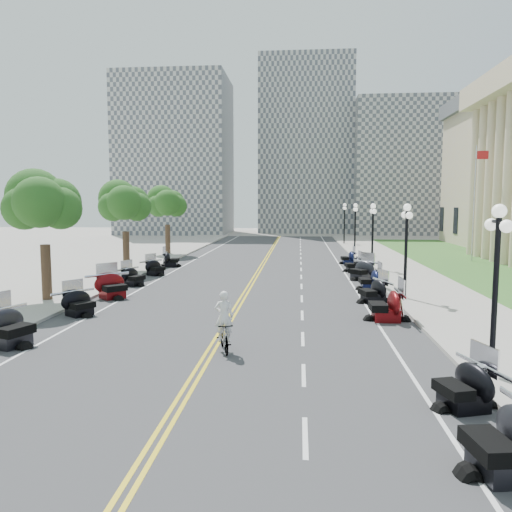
{
  "coord_description": "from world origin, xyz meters",
  "views": [
    {
      "loc": [
        3.03,
        -22.51,
        5.12
      ],
      "look_at": [
        0.49,
        6.79,
        2.0
      ],
      "focal_mm": 35.0,
      "sensor_mm": 36.0,
      "label": 1
    }
  ],
  "objects": [
    {
      "name": "lane_dash_12",
      "position": [
        3.2,
        24.0,
        0.01
      ],
      "size": [
        0.12,
        2.0,
        0.0
      ],
      "primitive_type": "cube",
      "color": "white",
      "rests_on": "road"
    },
    {
      "name": "lane_dash_9",
      "position": [
        3.2,
        12.0,
        0.01
      ],
      "size": [
        0.12,
        2.0,
        0.0
      ],
      "primitive_type": "cube",
      "color": "white",
      "rests_on": "road"
    },
    {
      "name": "motorcycle_s_8",
      "position": [
        -7.15,
        11.89,
        0.62
      ],
      "size": [
        2.45,
        2.45,
        1.24
      ],
      "primitive_type": null,
      "rotation": [
        0.0,
        0.0,
        1.0
      ],
      "color": "black",
      "rests_on": "road"
    },
    {
      "name": "lane_dash_7",
      "position": [
        3.2,
        4.0,
        0.01
      ],
      "size": [
        0.12,
        2.0,
        0.0
      ],
      "primitive_type": "cube",
      "color": "white",
      "rests_on": "road"
    },
    {
      "name": "edge_line_north",
      "position": [
        6.4,
        10.0,
        0.01
      ],
      "size": [
        0.12,
        90.0,
        0.0
      ],
      "primitive_type": "cube",
      "color": "white",
      "rests_on": "road"
    },
    {
      "name": "motorcycle_s_9",
      "position": [
        -7.28,
        16.72,
        0.67
      ],
      "size": [
        2.07,
        2.07,
        1.34
      ],
      "primitive_type": null,
      "rotation": [
        0.0,
        0.0,
        1.66
      ],
      "color": "black",
      "rests_on": "road"
    },
    {
      "name": "road",
      "position": [
        0.0,
        10.0,
        0.0
      ],
      "size": [
        16.0,
        90.0,
        0.01
      ],
      "primitive_type": "cube",
      "color": "#333335",
      "rests_on": "ground"
    },
    {
      "name": "lane_dash_10",
      "position": [
        3.2,
        16.0,
        0.01
      ],
      "size": [
        0.12,
        2.0,
        0.0
      ],
      "primitive_type": "cube",
      "color": "white",
      "rests_on": "road"
    },
    {
      "name": "lane_dash_8",
      "position": [
        3.2,
        8.0,
        0.01
      ],
      "size": [
        0.12,
        2.0,
        0.0
      ],
      "primitive_type": "cube",
      "color": "white",
      "rests_on": "road"
    },
    {
      "name": "motorcycle_s_4",
      "position": [
        -7.3,
        -5.88,
        0.78
      ],
      "size": [
        2.85,
        2.85,
        1.55
      ],
      "primitive_type": null,
      "rotation": [
        0.0,
        0.0,
        1.22
      ],
      "color": "black",
      "rests_on": "road"
    },
    {
      "name": "lane_dash_6",
      "position": [
        3.2,
        0.0,
        0.01
      ],
      "size": [
        0.12,
        2.0,
        0.0
      ],
      "primitive_type": "cube",
      "color": "white",
      "rests_on": "road"
    },
    {
      "name": "centerline_yellow_a",
      "position": [
        -0.12,
        10.0,
        0.01
      ],
      "size": [
        0.12,
        90.0,
        0.0
      ],
      "primitive_type": "cube",
      "color": "yellow",
      "rests_on": "road"
    },
    {
      "name": "motorcycle_s_7",
      "position": [
        -7.23,
        7.36,
        0.64
      ],
      "size": [
        2.4,
        2.4,
        1.28
      ],
      "primitive_type": null,
      "rotation": [
        0.0,
        0.0,
        1.17
      ],
      "color": "black",
      "rests_on": "road"
    },
    {
      "name": "distant_block_c",
      "position": [
        22.0,
        65.0,
        11.0
      ],
      "size": [
        20.0,
        14.0,
        22.0
      ],
      "primitive_type": "cube",
      "color": "gray",
      "rests_on": "ground"
    },
    {
      "name": "street_lamp_2",
      "position": [
        8.6,
        4.0,
        2.6
      ],
      "size": [
        0.5,
        1.2,
        4.9
      ],
      "primitive_type": null,
      "color": "black",
      "rests_on": "sidewalk_north"
    },
    {
      "name": "lane_dash_19",
      "position": [
        3.2,
        52.0,
        0.01
      ],
      "size": [
        0.12,
        2.0,
        0.0
      ],
      "primitive_type": "cube",
      "color": "white",
      "rests_on": "road"
    },
    {
      "name": "motorcycle_n_3",
      "position": [
        7.15,
        -10.12,
        0.66
      ],
      "size": [
        2.35,
        2.35,
        1.31
      ],
      "primitive_type": null,
      "rotation": [
        0.0,
        0.0,
        -1.27
      ],
      "color": "black",
      "rests_on": "road"
    },
    {
      "name": "motorcycle_s_6",
      "position": [
        -7.0,
        3.26,
        0.76
      ],
      "size": [
        3.08,
        3.08,
        1.52
      ],
      "primitive_type": null,
      "rotation": [
        0.0,
        0.0,
        0.79
      ],
      "color": "#590A0C",
      "rests_on": "road"
    },
    {
      "name": "sidewalk_north",
      "position": [
        10.5,
        10.0,
        0.07
      ],
      "size": [
        5.0,
        90.0,
        0.15
      ],
      "primitive_type": "cube",
      "color": "#9E9991",
      "rests_on": "ground"
    },
    {
      "name": "lane_dash_14",
      "position": [
        3.2,
        32.0,
        0.01
      ],
      "size": [
        0.12,
        2.0,
        0.0
      ],
      "primitive_type": "cube",
      "color": "white",
      "rests_on": "road"
    },
    {
      "name": "street_lamp_1",
      "position": [
        8.6,
        -8.0,
        2.6
      ],
      "size": [
        0.5,
        1.2,
        4.9
      ],
      "primitive_type": null,
      "color": "black",
      "rests_on": "sidewalk_north"
    },
    {
      "name": "lane_dash_18",
      "position": [
        3.2,
        48.0,
        0.01
      ],
      "size": [
        0.12,
        2.0,
        0.0
      ],
      "primitive_type": "cube",
      "color": "white",
      "rests_on": "road"
    },
    {
      "name": "lawn",
      "position": [
        17.5,
        18.0,
        0.05
      ],
      "size": [
        9.0,
        60.0,
        0.1
      ],
      "primitive_type": "cube",
      "color": "#356023",
      "rests_on": "ground"
    },
    {
      "name": "motorcycle_s_5",
      "position": [
        -6.95,
        -0.91,
        0.65
      ],
      "size": [
        2.59,
        2.59,
        1.3
      ],
      "primitive_type": null,
      "rotation": [
        0.0,
        0.0,
        0.96
      ],
      "color": "black",
      "rests_on": "road"
    },
    {
      "name": "lane_dash_5",
      "position": [
        3.2,
        -4.0,
        0.01
      ],
      "size": [
        0.12,
        2.0,
        0.0
      ],
      "primitive_type": "cube",
      "color": "white",
      "rests_on": "road"
    },
    {
      "name": "street_lamp_5",
      "position": [
        8.6,
        40.0,
        2.6
      ],
      "size": [
        0.5,
        1.2,
        4.9
      ],
      "primitive_type": null,
      "color": "black",
      "rests_on": "sidewalk_north"
    },
    {
      "name": "lane_dash_16",
      "position": [
        3.2,
        40.0,
        0.01
      ],
      "size": [
        0.12,
        2.0,
        0.0
      ],
      "primitive_type": "cube",
      "color": "white",
      "rests_on": "road"
    },
    {
      "name": "street_lamp_4",
      "position": [
        8.6,
        28.0,
        2.6
      ],
      "size": [
        0.5,
        1.2,
        4.9
      ],
      "primitive_type": null,
      "color": "black",
      "rests_on": "sidewalk_north"
    },
    {
      "name": "motorcycle_n_9",
      "position": [
        7.09,
        15.03,
        0.63
      ],
      "size": [
        2.03,
        2.03,
        1.26
      ],
      "primitive_type": null,
      "rotation": [
        0.0,
        0.0,
        -1.43
      ],
      "color": "black",
      "rests_on": "road"
    },
    {
      "name": "flagpole",
      "position": [
        18.0,
        22.0,
        5.0
      ],
      "size": [
        1.1,
        0.2,
        10.0
      ],
      "primitive_type": null,
      "color": "silver",
      "rests_on": "ground"
    },
    {
      "name": "tree_2",
      "position": [
        -10.0,
        2.0,
        4.75
      ],
      "size": [
        4.8,
        4.8,
        9.2
      ],
      "primitive_type": null,
      "color": "#235619",
      "rests_on": "sidewalk_south"
    },
    {
      "name": "distant_block_b",
      "position": [
        4.0,
        68.0,
        15.0
      ],
      "size": [
        16.0,
        12.0,
        30.0
      ],
      "primitive_type": "cube",
      "color": "gray",
      "rests_on": "ground"
    },
    {
      "name": "lane_dash_17",
      "position": [
        3.2,
        44.0,
        0.01
      ],
      "size": [
        0.12,
        2.0,
        0.0
      ],
      "primitive_type": "cube",
      "color": "white",
      "rests_on": "road"
    },
    {
      "name": "cyclist_rider",
      "position": [
        0.48,
        -5.86,
        1.96
      ],
      "size": [
        0.65,
        0.43,
        1.79
      ],
      "primitive_type": "imported",
      "rotation": [
        0.0,
        0.0,
        3.14
      ],
      "color": "silver",
      "rests_on": "bicycle"
    },
    {
      "name": "motorcycle_n_7",
      "position": [
        7.25,
        7.17,
        0.68
      ],
      "size": [
        2.03,
        2.03,
        1.36
      ],
      "primitive_type": null,
      "rotation": [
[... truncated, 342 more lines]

